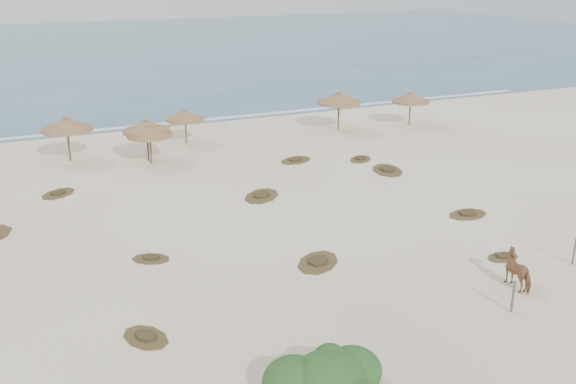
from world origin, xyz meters
The scene contains 23 objects.
ground centered at (0.00, 0.00, 0.00)m, with size 160.00×160.00×0.00m, color #FAEDCD.
ocean centered at (0.00, 75.00, 0.00)m, with size 200.00×100.00×0.01m, color #2B5981.
foam_line centered at (0.00, 26.00, 0.00)m, with size 70.00×0.60×0.01m, color white.
palapa_1 centered at (-6.01, 18.76, 2.24)m, with size 3.83×3.83×2.89m.
palapa_2 centered at (-1.61, 16.87, 2.12)m, with size 3.57×3.57×2.73m.
palapa_3 centered at (-1.58, 16.21, 1.98)m, with size 3.57×3.57×2.55m.
palapa_4 centered at (1.61, 19.87, 1.87)m, with size 2.77×2.77×2.41m.
palapa_5 centered at (12.73, 18.99, 2.30)m, with size 3.64×3.64×2.96m.
palapa_6 centered at (18.31, 18.16, 2.04)m, with size 3.25×3.25×2.62m.
horse centered at (7.36, -5.12, 0.67)m, with size 0.73×1.60×1.35m, color #956444.
fence_post_near centered at (5.85, -6.44, 0.59)m, with size 0.09×0.09×1.18m, color brown.
fence_post_far centered at (10.74, -4.52, 0.55)m, with size 0.08×0.08×1.11m, color brown.
bush centered at (-2.11, -8.00, 0.52)m, with size 3.52×3.10×1.57m.
scrub_2 centered at (-4.62, 2.80, 0.05)m, with size 1.86×1.67×0.16m.
scrub_3 centered at (2.30, 7.97, 0.05)m, with size 2.85×2.89×0.16m.
scrub_4 centered at (10.38, 1.52, 0.05)m, with size 2.16×1.51×0.16m.
scrub_5 centered at (10.66, 9.08, 0.05)m, with size 2.32×2.93×0.16m.
scrub_6 centered at (-7.31, 12.64, 0.05)m, with size 2.36×2.31×0.16m.
scrub_7 centered at (6.62, 13.11, 0.05)m, with size 2.53×2.07×0.16m.
scrub_9 centered at (1.46, -0.27, 0.05)m, with size 2.71×2.67×0.16m.
scrub_10 centered at (10.36, 11.69, 0.05)m, with size 2.15×2.08×0.16m.
scrub_11 centered at (-6.08, -2.96, 0.05)m, with size 1.83×2.13×0.16m.
scrub_12 centered at (8.60, -2.92, 0.05)m, with size 1.45×0.99×0.16m.
Camera 1 is at (-9.16, -21.13, 11.32)m, focal length 40.00 mm.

